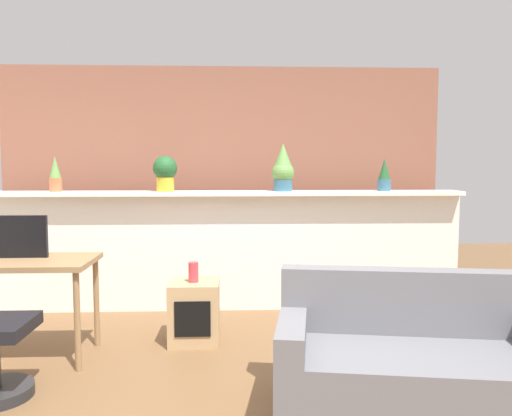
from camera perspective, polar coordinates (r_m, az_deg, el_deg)
ground_plane at (r=3.37m, az=-4.57°, el=-20.59°), size 12.00×12.00×0.00m
divider_wall at (r=5.11m, az=-3.82°, el=-4.96°), size 4.74×0.16×1.14m
plant_shelf at (r=5.01m, az=-3.87°, el=1.66°), size 4.74×0.34×0.04m
brick_wall_behind at (r=5.64m, az=-3.73°, el=2.89°), size 4.74×0.10×2.50m
potted_plant_0 at (r=5.27m, az=-21.55°, el=3.49°), size 0.12×0.12×0.34m
potted_plant_1 at (r=5.01m, az=-10.14°, el=4.01°), size 0.24×0.24×0.34m
potted_plant_2 at (r=5.00m, az=3.04°, el=4.42°), size 0.22×0.22×0.47m
potted_plant_3 at (r=5.20m, az=14.16°, el=3.53°), size 0.13×0.13×0.32m
desk at (r=4.17m, az=-25.13°, el=-6.39°), size 1.10×0.60×0.75m
tv_monitor at (r=4.21m, az=-25.00°, el=-2.92°), size 0.42×0.04×0.32m
side_cube_shelf at (r=4.26m, az=-6.91°, el=-11.47°), size 0.40×0.41×0.50m
vase_on_shelf at (r=4.17m, az=-7.02°, el=-7.13°), size 0.08×0.08×0.16m
couch at (r=3.22m, az=17.20°, el=-16.57°), size 1.66×1.00×0.80m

